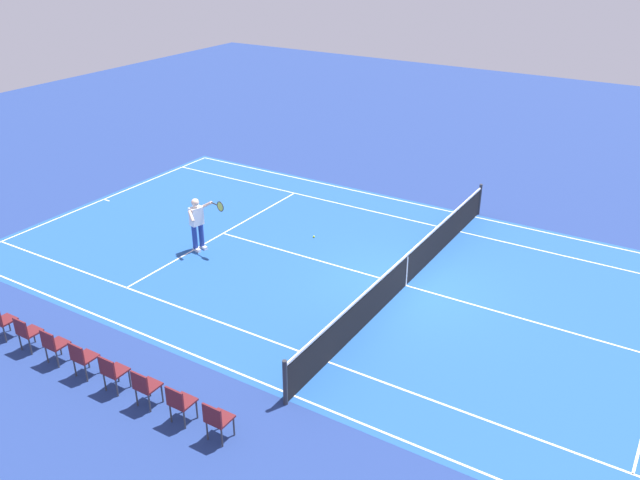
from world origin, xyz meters
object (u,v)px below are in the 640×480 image
Objects in this scene: spectator_chair_3 at (112,371)px; spectator_chair_0 at (217,419)px; spectator_chair_2 at (145,386)px; spectator_chair_7 at (1,320)px; tennis_ball at (314,237)px; spectator_chair_4 at (82,357)px; spectator_chair_5 at (53,344)px; tennis_net at (407,270)px; tennis_player_near at (198,222)px; spectator_chair_6 at (26,331)px; spectator_chair_1 at (180,402)px.

spectator_chair_0 is at bearing 180.00° from spectator_chair_3.
spectator_chair_2 is 1.00× the size of spectator_chair_7.
tennis_ball is 0.08× the size of spectator_chair_4.
spectator_chair_4 is 1.00× the size of spectator_chair_5.
spectator_chair_4 is at bearing 0.00° from spectator_chair_0.
tennis_net is 6.40m from tennis_player_near.
spectator_chair_3 is 1.00× the size of spectator_chair_4.
spectator_chair_2 and spectator_chair_6 have the same top height.
spectator_chair_6 is at bearing 0.00° from spectator_chair_0.
tennis_net reaches higher than spectator_chair_4.
tennis_player_near is at bearing -71.64° from spectator_chair_4.
tennis_ball is 8.64m from spectator_chair_4.
spectator_chair_0 is 2.81m from spectator_chair_3.
spectator_chair_0 is (-5.76, 6.08, -0.41)m from tennis_player_near.
spectator_chair_4 is 1.00× the size of spectator_chair_6.
spectator_chair_7 is at bearing 0.00° from spectator_chair_4.
spectator_chair_7 is (3.29, 8.61, 0.49)m from tennis_ball.
spectator_chair_4 is (-2.02, 6.08, -0.41)m from tennis_player_near.
spectator_chair_4 is (0.48, 8.61, 0.49)m from tennis_ball.
tennis_ball is 0.08× the size of spectator_chair_2.
spectator_chair_1 is 1.00× the size of spectator_chair_7.
tennis_player_near reaches higher than spectator_chair_6.
tennis_player_near is 1.93× the size of spectator_chair_0.
spectator_chair_6 is at bearing 180.00° from spectator_chair_7.
spectator_chair_1 is at bearing 180.00° from spectator_chair_7.
spectator_chair_0 is at bearing 180.00° from spectator_chair_6.
tennis_net reaches higher than spectator_chair_1.
spectator_chair_5 is (1.87, 0.00, 0.00)m from spectator_chair_3.
spectator_chair_0 is at bearing 110.74° from tennis_ball.
spectator_chair_6 and spectator_chair_7 have the same top height.
spectator_chair_2 is 1.00× the size of spectator_chair_4.
tennis_ball is at bearing -105.27° from spectator_chair_6.
spectator_chair_2 is 0.94m from spectator_chair_3.
tennis_player_near is 1.93× the size of spectator_chair_7.
tennis_net reaches higher than spectator_chair_2.
spectator_chair_2 is (-3.89, 6.08, -0.41)m from tennis_player_near.
tennis_net reaches higher than spectator_chair_0.
spectator_chair_7 is at bearing 0.00° from spectator_chair_6.
tennis_player_near is 1.93× the size of spectator_chair_1.
tennis_net is 13.30× the size of spectator_chair_0.
tennis_player_near is 7.77m from spectator_chair_1.
tennis_player_near reaches higher than spectator_chair_2.
spectator_chair_1 is 3.74m from spectator_chair_5.
tennis_net is 13.30× the size of spectator_chair_3.
tennis_net is 13.30× the size of spectator_chair_1.
spectator_chair_1 and spectator_chair_4 have the same top height.
tennis_net reaches higher than spectator_chair_5.
spectator_chair_5 is 1.00× the size of spectator_chair_7.
tennis_player_near reaches higher than spectator_chair_1.
tennis_net is at bearing 161.43° from tennis_ball.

